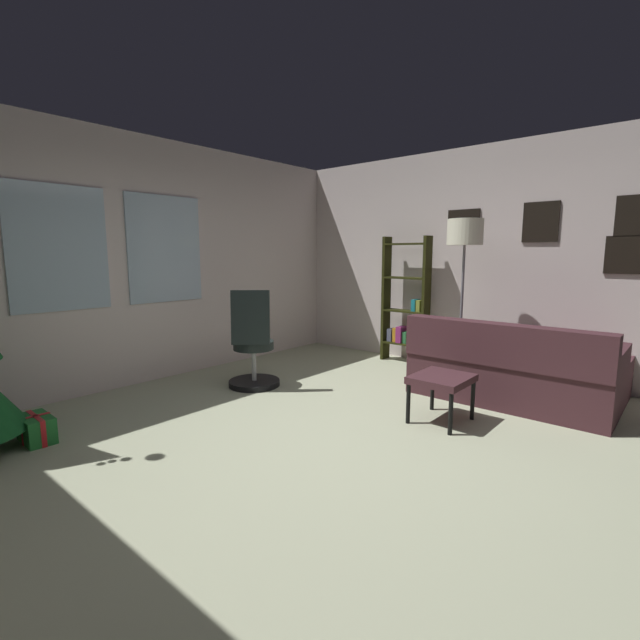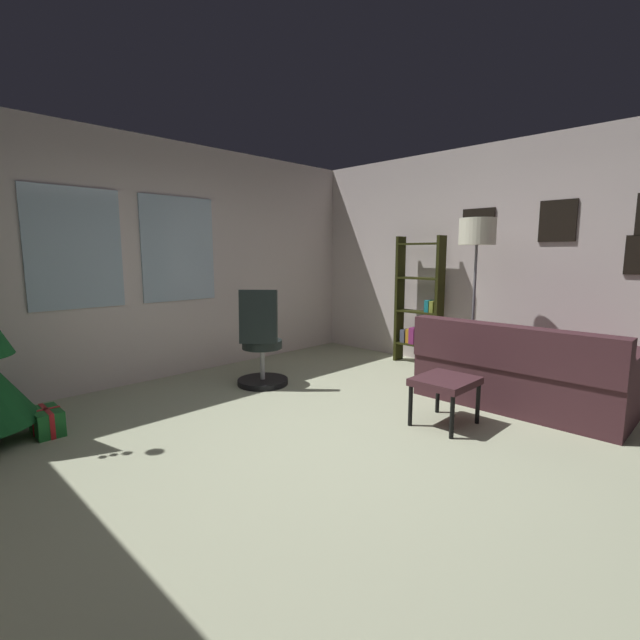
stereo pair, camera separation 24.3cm
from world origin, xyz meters
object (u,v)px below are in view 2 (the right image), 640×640
at_px(footstool, 445,384).
at_px(office_chair, 261,349).
at_px(couch, 537,375).
at_px(floor_lamp, 477,242).
at_px(gift_box_green, 47,421).
at_px(bookshelf, 419,309).

height_order(footstool, office_chair, office_chair).
bearing_deg(couch, floor_lamp, 75.92).
height_order(gift_box_green, office_chair, office_chair).
xyz_separation_m(gift_box_green, office_chair, (2.04, -0.20, 0.31)).
height_order(gift_box_green, floor_lamp, floor_lamp).
relative_size(couch, floor_lamp, 1.01).
bearing_deg(couch, office_chair, 122.35).
distance_m(gift_box_green, bookshelf, 4.26).
xyz_separation_m(gift_box_green, bookshelf, (4.12, -0.86, 0.63)).
height_order(bookshelf, floor_lamp, floor_lamp).
relative_size(couch, gift_box_green, 5.22).
bearing_deg(floor_lamp, footstool, -162.78).
relative_size(gift_box_green, floor_lamp, 0.19).
height_order(office_chair, floor_lamp, floor_lamp).
bearing_deg(gift_box_green, office_chair, -5.47).
bearing_deg(couch, footstool, 161.72).
xyz_separation_m(couch, office_chair, (-1.50, 2.36, 0.12)).
bearing_deg(footstool, gift_box_green, 138.01).
distance_m(couch, gift_box_green, 4.37).
distance_m(couch, floor_lamp, 1.50).
relative_size(gift_box_green, bookshelf, 0.21).
distance_m(gift_box_green, office_chair, 2.07).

